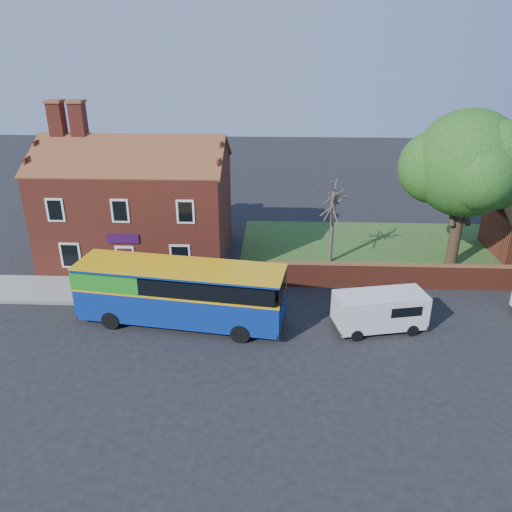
{
  "coord_description": "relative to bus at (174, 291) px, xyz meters",
  "views": [
    {
      "loc": [
        2.47,
        -20.98,
        14.05
      ],
      "look_at": [
        1.37,
        5.0,
        2.84
      ],
      "focal_mm": 35.0,
      "sensor_mm": 36.0,
      "label": 1
    }
  ],
  "objects": [
    {
      "name": "kerb",
      "position": [
        -4.13,
        1.65,
        -1.83
      ],
      "size": [
        18.0,
        0.15,
        0.14
      ],
      "primitive_type": "cube",
      "color": "slate",
      "rests_on": "ground"
    },
    {
      "name": "bus",
      "position": [
        0.0,
        0.0,
        0.0
      ],
      "size": [
        11.28,
        4.34,
        3.35
      ],
      "rotation": [
        0.0,
        0.0,
        -0.15
      ],
      "color": "navy",
      "rests_on": "ground"
    },
    {
      "name": "boundary_wall",
      "position": [
        15.87,
        4.65,
        -1.08
      ],
      "size": [
        22.0,
        0.38,
        1.6
      ],
      "color": "maroon",
      "rests_on": "ground"
    },
    {
      "name": "ground",
      "position": [
        2.87,
        -2.35,
        -1.9
      ],
      "size": [
        120.0,
        120.0,
        0.0
      ],
      "primitive_type": "plane",
      "color": "black",
      "rests_on": "ground"
    },
    {
      "name": "van_near",
      "position": [
        10.84,
        -0.29,
        -0.74
      ],
      "size": [
        5.0,
        2.8,
        2.07
      ],
      "rotation": [
        0.0,
        0.0,
        0.2
      ],
      "color": "silver",
      "rests_on": "ground"
    },
    {
      "name": "pavement",
      "position": [
        -4.13,
        3.4,
        -1.84
      ],
      "size": [
        18.0,
        3.5,
        0.12
      ],
      "primitive_type": "cube",
      "color": "gray",
      "rests_on": "ground"
    },
    {
      "name": "shop_building",
      "position": [
        -4.15,
        9.15,
        1.52
      ],
      "size": [
        12.3,
        8.13,
        10.5
      ],
      "color": "maroon",
      "rests_on": "ground"
    },
    {
      "name": "grass_strip",
      "position": [
        15.87,
        10.65,
        -1.88
      ],
      "size": [
        26.0,
        12.0,
        0.04
      ],
      "primitive_type": "cube",
      "color": "#426B28",
      "rests_on": "ground"
    },
    {
      "name": "large_tree",
      "position": [
        17.34,
        8.33,
        4.91
      ],
      "size": [
        8.52,
        6.74,
        10.4
      ],
      "color": "black",
      "rests_on": "ground"
    },
    {
      "name": "bare_tree",
      "position": [
        9.11,
        8.43,
        0.93
      ],
      "size": [
        2.06,
        2.46,
        5.5
      ],
      "color": "#4C4238",
      "rests_on": "ground"
    }
  ]
}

